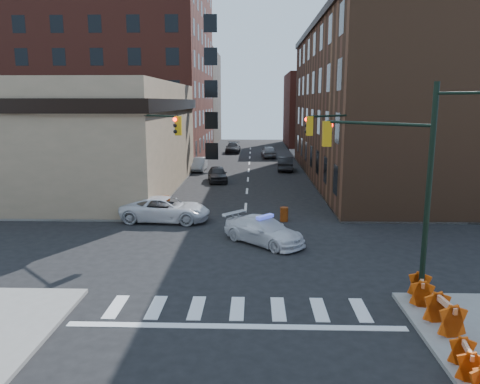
# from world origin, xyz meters

# --- Properties ---
(ground) EXTENTS (140.00, 140.00, 0.00)m
(ground) POSITION_xyz_m (0.00, 0.00, 0.00)
(ground) COLOR black
(ground) RESTS_ON ground
(sidewalk_nw) EXTENTS (34.00, 54.50, 0.15)m
(sidewalk_nw) POSITION_xyz_m (-23.00, 32.75, 0.07)
(sidewalk_nw) COLOR gray
(sidewalk_nw) RESTS_ON ground
(sidewalk_ne) EXTENTS (34.00, 54.50, 0.15)m
(sidewalk_ne) POSITION_xyz_m (23.00, 32.75, 0.07)
(sidewalk_ne) COLOR gray
(sidewalk_ne) RESTS_ON ground
(bank_building) EXTENTS (22.00, 22.00, 9.00)m
(bank_building) POSITION_xyz_m (-17.00, 16.50, 4.50)
(bank_building) COLOR #9B8265
(bank_building) RESTS_ON ground
(apartment_block) EXTENTS (25.00, 25.00, 24.00)m
(apartment_block) POSITION_xyz_m (-18.50, 40.00, 12.00)
(apartment_block) COLOR #57241B
(apartment_block) RESTS_ON ground
(commercial_row_ne) EXTENTS (14.00, 34.00, 14.00)m
(commercial_row_ne) POSITION_xyz_m (13.00, 22.50, 7.00)
(commercial_row_ne) COLOR #533421
(commercial_row_ne) RESTS_ON ground
(filler_nw) EXTENTS (20.00, 18.00, 16.00)m
(filler_nw) POSITION_xyz_m (-16.00, 62.00, 8.00)
(filler_nw) COLOR brown
(filler_nw) RESTS_ON ground
(filler_ne) EXTENTS (16.00, 16.00, 12.00)m
(filler_ne) POSITION_xyz_m (14.00, 58.00, 6.00)
(filler_ne) COLOR #57241B
(filler_ne) RESTS_ON ground
(signal_pole_se) EXTENTS (5.40, 5.27, 8.00)m
(signal_pole_se) POSITION_xyz_m (6.04, -5.52, 4.61)
(signal_pole_se) COLOR black
(signal_pole_se) RESTS_ON sidewalk_se
(signal_pole_nw) EXTENTS (3.58, 3.67, 8.00)m
(signal_pole_nw) POSITION_xyz_m (-5.85, 5.34, 4.34)
(signal_pole_nw) COLOR black
(signal_pole_nw) RESTS_ON sidewalk_nw
(signal_pole_ne) EXTENTS (3.67, 3.58, 8.00)m
(signal_pole_ne) POSITION_xyz_m (5.84, 5.35, 4.34)
(signal_pole_ne) COLOR black
(signal_pole_ne) RESTS_ON sidewalk_ne
(tree_ne_near) EXTENTS (3.00, 3.00, 4.85)m
(tree_ne_near) POSITION_xyz_m (7.50, 26.00, 3.49)
(tree_ne_near) COLOR black
(tree_ne_near) RESTS_ON sidewalk_ne
(tree_ne_far) EXTENTS (3.00, 3.00, 4.85)m
(tree_ne_far) POSITION_xyz_m (7.50, 34.00, 3.49)
(tree_ne_far) COLOR black
(tree_ne_far) RESTS_ON sidewalk_ne
(police_car) EXTENTS (4.87, 4.73, 1.40)m
(police_car) POSITION_xyz_m (1.13, 1.29, 0.70)
(police_car) COLOR white
(police_car) RESTS_ON ground
(pickup) EXTENTS (5.77, 3.02, 1.55)m
(pickup) POSITION_xyz_m (-4.98, 5.80, 0.78)
(pickup) COLOR silver
(pickup) RESTS_ON ground
(parked_car_wnear) EXTENTS (2.27, 4.45, 1.45)m
(parked_car_wnear) POSITION_xyz_m (-2.86, 20.68, 0.73)
(parked_car_wnear) COLOR black
(parked_car_wnear) RESTS_ON ground
(parked_car_wfar) EXTENTS (1.67, 4.39, 1.43)m
(parked_car_wfar) POSITION_xyz_m (-5.50, 27.65, 0.72)
(parked_car_wfar) COLOR #96999E
(parked_car_wfar) RESTS_ON ground
(parked_car_wdeep) EXTENTS (2.15, 5.19, 1.50)m
(parked_car_wdeep) POSITION_xyz_m (-2.50, 45.67, 0.75)
(parked_car_wdeep) COLOR black
(parked_car_wdeep) RESTS_ON ground
(parked_car_enear) EXTENTS (1.95, 4.70, 1.51)m
(parked_car_enear) POSITION_xyz_m (4.04, 28.04, 0.76)
(parked_car_enear) COLOR black
(parked_car_enear) RESTS_ON ground
(parked_car_efar) EXTENTS (2.07, 4.72, 1.58)m
(parked_car_efar) POSITION_xyz_m (2.56, 40.09, 0.79)
(parked_car_efar) COLOR gray
(parked_car_efar) RESTS_ON ground
(pedestrian_a) EXTENTS (0.80, 0.63, 1.91)m
(pedestrian_a) POSITION_xyz_m (-8.26, 9.20, 1.10)
(pedestrian_a) COLOR black
(pedestrian_a) RESTS_ON sidewalk_nw
(pedestrian_b) EXTENTS (0.89, 0.78, 1.56)m
(pedestrian_b) POSITION_xyz_m (-10.72, 6.01, 0.93)
(pedestrian_b) COLOR black
(pedestrian_b) RESTS_ON sidewalk_nw
(pedestrian_c) EXTENTS (1.20, 1.07, 1.95)m
(pedestrian_c) POSITION_xyz_m (-12.79, 9.51, 1.13)
(pedestrian_c) COLOR #212731
(pedestrian_c) RESTS_ON sidewalk_nw
(barrel_road) EXTENTS (0.65, 0.65, 0.90)m
(barrel_road) POSITION_xyz_m (2.51, 6.00, 0.45)
(barrel_road) COLOR #F2390B
(barrel_road) RESTS_ON ground
(barrel_bank) EXTENTS (0.69, 0.69, 1.07)m
(barrel_bank) POSITION_xyz_m (-5.50, 8.46, 0.54)
(barrel_bank) COLOR #D16309
(barrel_bank) RESTS_ON ground
(barricade_se_a) EXTENTS (0.91, 1.37, 0.94)m
(barricade_se_a) POSITION_xyz_m (6.80, -6.32, 0.62)
(barricade_se_a) COLOR orange
(barricade_se_a) RESTS_ON sidewalk_se
(barricade_se_b) EXTENTS (0.82, 1.43, 1.02)m
(barricade_se_b) POSITION_xyz_m (6.81, -8.47, 0.66)
(barricade_se_b) COLOR #EB500B
(barricade_se_b) RESTS_ON sidewalk_se
(barricade_se_c) EXTENTS (0.72, 1.17, 0.82)m
(barricade_se_c) POSITION_xyz_m (6.40, -11.00, 0.56)
(barricade_se_c) COLOR red
(barricade_se_c) RESTS_ON sidewalk_se
(barricade_nw_a) EXTENTS (1.19, 0.78, 0.82)m
(barricade_nw_a) POSITION_xyz_m (-7.18, 5.70, 0.56)
(barricade_nw_a) COLOR red
(barricade_nw_a) RESTS_ON sidewalk_nw
(barricade_nw_b) EXTENTS (1.18, 0.63, 0.87)m
(barricade_nw_b) POSITION_xyz_m (-10.02, 6.41, 0.59)
(barricade_nw_b) COLOR #CE4109
(barricade_nw_b) RESTS_ON sidewalk_nw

